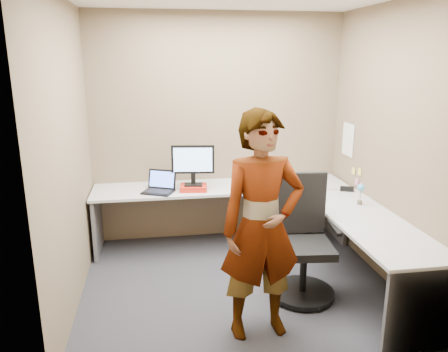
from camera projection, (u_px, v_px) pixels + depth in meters
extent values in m
plane|color=#28282D|center=(237.00, 283.00, 4.36)|extent=(3.00, 3.00, 0.00)
plane|color=brown|center=(218.00, 129.00, 5.24)|extent=(3.00, 0.00, 3.00)
plane|color=brown|center=(390.00, 146.00, 4.23)|extent=(0.00, 2.70, 2.70)
plane|color=brown|center=(68.00, 157.00, 3.78)|extent=(0.00, 2.70, 2.70)
cube|color=#AFAFAF|center=(222.00, 187.00, 5.10)|extent=(2.96, 0.65, 0.03)
cube|color=#AFAFAF|center=(368.00, 221.00, 4.04)|extent=(0.65, 1.91, 0.03)
cube|color=#59595B|center=(97.00, 224.00, 4.98)|extent=(0.04, 0.60, 0.70)
cube|color=#59595B|center=(336.00, 210.00, 5.41)|extent=(0.04, 0.60, 0.70)
cube|color=#59595B|center=(422.00, 311.00, 3.26)|extent=(0.60, 0.04, 0.70)
cube|color=red|center=(194.00, 188.00, 4.93)|extent=(0.32, 0.25, 0.06)
cube|color=black|center=(194.00, 185.00, 4.92)|extent=(0.21, 0.16, 0.01)
cube|color=black|center=(193.00, 178.00, 4.92)|extent=(0.05, 0.05, 0.12)
cube|color=black|center=(193.00, 159.00, 4.86)|extent=(0.48, 0.09, 0.32)
cube|color=#87B6EA|center=(193.00, 160.00, 4.84)|extent=(0.43, 0.06, 0.27)
cube|color=black|center=(158.00, 192.00, 4.84)|extent=(0.40, 0.35, 0.02)
cube|color=black|center=(162.00, 179.00, 4.92)|extent=(0.32, 0.20, 0.21)
cube|color=#4C72F1|center=(162.00, 179.00, 4.92)|extent=(0.28, 0.17, 0.17)
cube|color=#B7B7BC|center=(165.00, 185.00, 5.05)|extent=(0.12, 0.08, 0.04)
sphere|color=#AE260B|center=(165.00, 183.00, 5.03)|extent=(0.04, 0.04, 0.04)
cone|color=white|center=(246.00, 188.00, 4.91)|extent=(0.10, 0.10, 0.06)
cube|color=black|center=(347.00, 189.00, 4.89)|extent=(0.15, 0.09, 0.05)
cylinder|color=brown|center=(360.00, 203.00, 4.45)|extent=(0.05, 0.05, 0.04)
cylinder|color=#338C3F|center=(360.00, 194.00, 4.43)|extent=(0.01, 0.01, 0.14)
sphere|color=#43A9EC|center=(361.00, 188.00, 4.41)|extent=(0.07, 0.07, 0.07)
cube|color=#846BB7|center=(262.00, 132.00, 5.33)|extent=(0.30, 0.01, 0.40)
cube|color=white|center=(348.00, 140.00, 5.11)|extent=(0.01, 0.28, 0.38)
cube|color=#F2E059|center=(360.00, 172.00, 4.86)|extent=(0.01, 0.07, 0.07)
cube|color=pink|center=(357.00, 182.00, 4.94)|extent=(0.01, 0.07, 0.07)
cube|color=pink|center=(361.00, 186.00, 4.83)|extent=(0.01, 0.07, 0.07)
cube|color=#F2E059|center=(353.00, 171.00, 5.01)|extent=(0.01, 0.07, 0.07)
cylinder|color=black|center=(302.00, 292.00, 4.11)|extent=(0.60, 0.60, 0.04)
cylinder|color=black|center=(303.00, 270.00, 4.05)|extent=(0.06, 0.06, 0.43)
cube|color=black|center=(304.00, 247.00, 3.99)|extent=(0.54, 0.54, 0.07)
cube|color=black|center=(301.00, 203.00, 4.13)|extent=(0.47, 0.10, 0.59)
cube|color=black|center=(276.00, 229.00, 3.93)|extent=(0.08, 0.32, 0.03)
cube|color=black|center=(335.00, 228.00, 3.96)|extent=(0.08, 0.32, 0.03)
imported|color=#999399|center=(262.00, 227.00, 3.38)|extent=(0.71, 0.50, 1.83)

